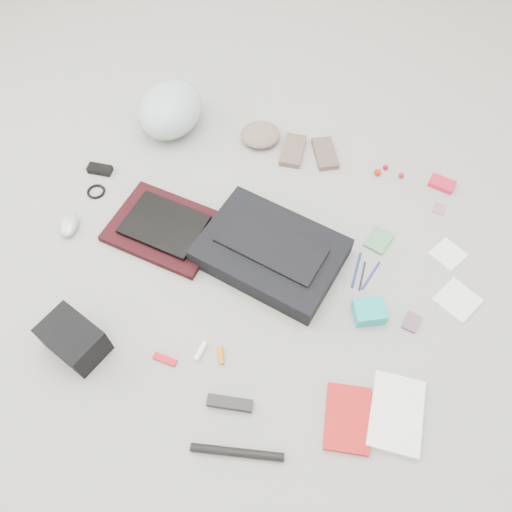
% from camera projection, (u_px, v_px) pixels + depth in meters
% --- Properties ---
extents(ground_plane, '(4.00, 4.00, 0.00)m').
position_uv_depth(ground_plane, '(256.00, 263.00, 1.86)').
color(ground_plane, gray).
extents(messenger_bag, '(0.59, 0.49, 0.08)m').
position_uv_depth(messenger_bag, '(271.00, 252.00, 1.84)').
color(messenger_bag, black).
rests_on(messenger_bag, ground_plane).
extents(bag_flap, '(0.42, 0.28, 0.01)m').
position_uv_depth(bag_flap, '(271.00, 245.00, 1.80)').
color(bag_flap, black).
rests_on(bag_flap, messenger_bag).
extents(laptop_sleeve, '(0.46, 0.39, 0.03)m').
position_uv_depth(laptop_sleeve, '(165.00, 228.00, 1.93)').
color(laptop_sleeve, black).
rests_on(laptop_sleeve, ground_plane).
extents(laptop, '(0.33, 0.27, 0.02)m').
position_uv_depth(laptop, '(164.00, 225.00, 1.91)').
color(laptop, black).
rests_on(laptop, laptop_sleeve).
extents(bike_helmet, '(0.31, 0.36, 0.20)m').
position_uv_depth(bike_helmet, '(170.00, 109.00, 2.15)').
color(bike_helmet, silver).
rests_on(bike_helmet, ground_plane).
extents(beanie, '(0.22, 0.21, 0.06)m').
position_uv_depth(beanie, '(260.00, 135.00, 2.17)').
color(beanie, '#816C5C').
rests_on(beanie, ground_plane).
extents(mitten_left, '(0.09, 0.18, 0.03)m').
position_uv_depth(mitten_left, '(293.00, 151.00, 2.14)').
color(mitten_left, brown).
rests_on(mitten_left, ground_plane).
extents(mitten_right, '(0.14, 0.19, 0.03)m').
position_uv_depth(mitten_right, '(325.00, 153.00, 2.13)').
color(mitten_right, brown).
rests_on(mitten_right, ground_plane).
extents(power_brick, '(0.10, 0.05, 0.03)m').
position_uv_depth(power_brick, '(100.00, 169.00, 2.09)').
color(power_brick, black).
rests_on(power_brick, ground_plane).
extents(cable_coil, '(0.10, 0.10, 0.01)m').
position_uv_depth(cable_coil, '(96.00, 191.00, 2.03)').
color(cable_coil, black).
rests_on(cable_coil, ground_plane).
extents(mouse, '(0.09, 0.13, 0.04)m').
position_uv_depth(mouse, '(69.00, 225.00, 1.93)').
color(mouse, '#B1B2B9').
rests_on(mouse, ground_plane).
extents(camera_bag, '(0.23, 0.20, 0.13)m').
position_uv_depth(camera_bag, '(74.00, 339.00, 1.63)').
color(camera_bag, black).
rests_on(camera_bag, ground_plane).
extents(multitool, '(0.08, 0.03, 0.01)m').
position_uv_depth(multitool, '(165.00, 359.00, 1.66)').
color(multitool, red).
rests_on(multitool, ground_plane).
extents(toiletry_tube_white, '(0.03, 0.07, 0.02)m').
position_uv_depth(toiletry_tube_white, '(200.00, 351.00, 1.67)').
color(toiletry_tube_white, white).
rests_on(toiletry_tube_white, ground_plane).
extents(toiletry_tube_orange, '(0.04, 0.06, 0.02)m').
position_uv_depth(toiletry_tube_orange, '(221.00, 355.00, 1.66)').
color(toiletry_tube_orange, '#C77113').
rests_on(toiletry_tube_orange, ground_plane).
extents(u_lock, '(0.15, 0.05, 0.03)m').
position_uv_depth(u_lock, '(230.00, 403.00, 1.57)').
color(u_lock, black).
rests_on(u_lock, ground_plane).
extents(bike_pump, '(0.28, 0.06, 0.03)m').
position_uv_depth(bike_pump, '(237.00, 452.00, 1.50)').
color(bike_pump, black).
rests_on(bike_pump, ground_plane).
extents(book_red, '(0.15, 0.22, 0.02)m').
position_uv_depth(book_red, '(348.00, 418.00, 1.55)').
color(book_red, red).
rests_on(book_red, ground_plane).
extents(book_white, '(0.17, 0.24, 0.03)m').
position_uv_depth(book_white, '(396.00, 413.00, 1.56)').
color(book_white, white).
rests_on(book_white, ground_plane).
extents(notepad, '(0.11, 0.13, 0.01)m').
position_uv_depth(notepad, '(379.00, 240.00, 1.91)').
color(notepad, '#4E8B57').
rests_on(notepad, ground_plane).
extents(pen_blue, '(0.02, 0.16, 0.01)m').
position_uv_depth(pen_blue, '(357.00, 270.00, 1.84)').
color(pen_blue, navy).
rests_on(pen_blue, ground_plane).
extents(pen_black, '(0.01, 0.12, 0.01)m').
position_uv_depth(pen_black, '(362.00, 276.00, 1.83)').
color(pen_black, black).
rests_on(pen_black, ground_plane).
extents(pen_navy, '(0.06, 0.13, 0.01)m').
position_uv_depth(pen_navy, '(371.00, 275.00, 1.83)').
color(pen_navy, navy).
rests_on(pen_navy, ground_plane).
extents(accordion_wallet, '(0.13, 0.12, 0.05)m').
position_uv_depth(accordion_wallet, '(369.00, 312.00, 1.73)').
color(accordion_wallet, '#14B9B7').
rests_on(accordion_wallet, ground_plane).
extents(card_deck, '(0.07, 0.08, 0.01)m').
position_uv_depth(card_deck, '(411.00, 322.00, 1.73)').
color(card_deck, '#7E586E').
rests_on(card_deck, ground_plane).
extents(napkin_top, '(0.15, 0.15, 0.01)m').
position_uv_depth(napkin_top, '(448.00, 254.00, 1.88)').
color(napkin_top, white).
rests_on(napkin_top, ground_plane).
extents(napkin_bottom, '(0.18, 0.18, 0.01)m').
position_uv_depth(napkin_bottom, '(458.00, 300.00, 1.78)').
color(napkin_bottom, white).
rests_on(napkin_bottom, ground_plane).
extents(lollipop_a, '(0.03, 0.03, 0.03)m').
position_uv_depth(lollipop_a, '(378.00, 172.00, 2.08)').
color(lollipop_a, '#BA2105').
rests_on(lollipop_a, ground_plane).
extents(lollipop_b, '(0.02, 0.02, 0.02)m').
position_uv_depth(lollipop_b, '(385.00, 167.00, 2.10)').
color(lollipop_b, '#BC0018').
rests_on(lollipop_b, ground_plane).
extents(lollipop_c, '(0.03, 0.03, 0.02)m').
position_uv_depth(lollipop_c, '(401.00, 175.00, 2.07)').
color(lollipop_c, red).
rests_on(lollipop_c, ground_plane).
extents(altoids_tin, '(0.12, 0.09, 0.02)m').
position_uv_depth(altoids_tin, '(442.00, 184.00, 2.05)').
color(altoids_tin, red).
rests_on(altoids_tin, ground_plane).
extents(stamp_sheet, '(0.05, 0.06, 0.00)m').
position_uv_depth(stamp_sheet, '(439.00, 209.00, 1.99)').
color(stamp_sheet, '#A36F8F').
rests_on(stamp_sheet, ground_plane).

